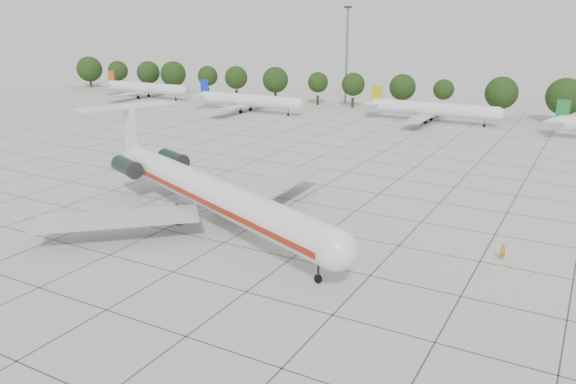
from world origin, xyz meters
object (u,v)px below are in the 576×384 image
(main_airliner, at_px, (201,188))
(floodlight_mast, at_px, (347,50))
(bg_airliner_c, at_px, (432,109))
(ground_crew, at_px, (502,252))
(bg_airliner_b, at_px, (248,101))
(bg_airliner_a, at_px, (145,88))

(main_airliner, xyz_separation_m, floodlight_mast, (-23.99, 95.64, 10.41))
(bg_airliner_c, distance_m, floodlight_mast, 36.80)
(ground_crew, height_order, bg_airliner_b, bg_airliner_b)
(bg_airliner_b, height_order, bg_airliner_c, same)
(bg_airliner_c, bearing_deg, bg_airliner_b, -169.84)
(ground_crew, height_order, bg_airliner_c, bg_airliner_c)
(bg_airliner_c, bearing_deg, bg_airliner_a, -179.84)
(ground_crew, bearing_deg, bg_airliner_c, -102.66)
(bg_airliner_a, bearing_deg, ground_crew, -32.64)
(main_airliner, xyz_separation_m, ground_crew, (31.72, 5.17, -3.08))
(main_airliner, distance_m, bg_airliner_b, 78.69)
(bg_airliner_a, relative_size, bg_airliner_b, 1.00)
(ground_crew, xyz_separation_m, bg_airliner_a, (-111.01, 71.11, 2.12))
(bg_airliner_a, height_order, bg_airliner_c, same)
(bg_airliner_b, bearing_deg, bg_airliner_c, 10.16)
(bg_airliner_a, xyz_separation_m, bg_airliner_c, (84.61, 0.23, 0.00))
(ground_crew, relative_size, bg_airliner_a, 0.06)
(bg_airliner_b, relative_size, bg_airliner_c, 1.00)
(bg_airliner_a, bearing_deg, floodlight_mast, 19.29)
(bg_airliner_a, relative_size, floodlight_mast, 1.11)
(ground_crew, bearing_deg, main_airliner, -23.71)
(main_airliner, bearing_deg, bg_airliner_a, 159.10)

